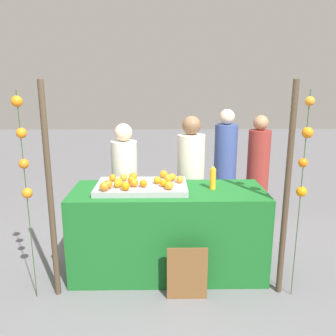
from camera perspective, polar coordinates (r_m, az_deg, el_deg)
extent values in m
plane|color=slate|center=(4.06, 0.04, -16.33)|extent=(24.00, 24.00, 0.00)
cube|color=#196023|center=(3.84, 0.04, -10.27)|extent=(2.04, 0.78, 0.94)
cube|color=#9EA0A5|center=(3.69, -4.34, -3.06)|extent=(0.95, 0.58, 0.06)
sphere|color=orange|center=(3.67, -1.75, -2.01)|extent=(0.08, 0.08, 0.08)
sphere|color=orange|center=(3.64, -8.07, -2.27)|extent=(0.08, 0.08, 0.08)
sphere|color=orange|center=(3.55, -9.83, -2.66)|extent=(0.09, 0.09, 0.09)
sphere|color=orange|center=(3.69, -6.05, -1.98)|extent=(0.08, 0.08, 0.08)
sphere|color=orange|center=(3.89, -0.70, -1.01)|extent=(0.09, 0.09, 0.09)
sphere|color=orange|center=(3.80, -7.27, -1.56)|extent=(0.08, 0.08, 0.08)
sphere|color=orange|center=(3.57, -0.74, -2.49)|extent=(0.08, 0.08, 0.08)
sphere|color=orange|center=(3.57, -4.07, -2.52)|extent=(0.08, 0.08, 0.08)
sphere|color=orange|center=(3.78, 0.71, -1.50)|extent=(0.08, 0.08, 0.08)
sphere|color=orange|center=(3.49, -10.44, -3.01)|extent=(0.09, 0.09, 0.09)
sphere|color=orange|center=(3.47, -6.98, -2.98)|extent=(0.09, 0.09, 0.09)
sphere|color=orange|center=(3.81, -9.06, -1.59)|extent=(0.08, 0.08, 0.08)
sphere|color=orange|center=(3.47, 0.19, -2.90)|extent=(0.08, 0.08, 0.08)
sphere|color=orange|center=(3.81, -5.74, -1.42)|extent=(0.09, 0.09, 0.09)
sphere|color=orange|center=(3.58, -5.58, -2.39)|extent=(0.09, 0.09, 0.09)
sphere|color=orange|center=(3.72, -0.03, -1.73)|extent=(0.08, 0.08, 0.08)
sphere|color=orange|center=(3.70, 1.98, -1.87)|extent=(0.08, 0.08, 0.08)
sphere|color=orange|center=(3.57, -8.21, -2.54)|extent=(0.08, 0.08, 0.08)
cylinder|color=orange|center=(3.70, 7.36, -1.78)|extent=(0.06, 0.06, 0.22)
cylinder|color=yellow|center=(3.67, 7.41, 0.02)|extent=(0.04, 0.04, 0.02)
cube|color=brown|center=(3.47, 3.16, -17.01)|extent=(0.39, 0.01, 0.55)
cube|color=black|center=(3.48, 3.15, -16.89)|extent=(0.36, 0.02, 0.52)
cylinder|color=beige|center=(4.37, -7.01, -4.43)|extent=(0.31, 0.31, 1.36)
sphere|color=beige|center=(4.19, -7.33, 5.81)|extent=(0.21, 0.21, 0.21)
cylinder|color=beige|center=(4.32, 3.70, -3.98)|extent=(0.33, 0.33, 1.43)
sphere|color=brown|center=(4.15, 3.88, 6.99)|extent=(0.22, 0.22, 0.22)
cylinder|color=#384C8C|center=(5.31, 9.29, -0.70)|extent=(0.33, 0.33, 1.44)
sphere|color=beige|center=(5.17, 9.65, 8.28)|extent=(0.23, 0.23, 0.23)
cylinder|color=maroon|center=(5.30, 14.44, -1.38)|extent=(0.32, 0.32, 1.38)
sphere|color=#A87A59|center=(5.15, 14.97, 7.19)|extent=(0.21, 0.21, 0.21)
cylinder|color=#473828|center=(3.40, -18.77, -4.11)|extent=(0.06, 0.06, 2.07)
cylinder|color=#473828|center=(3.44, 18.88, -3.92)|extent=(0.06, 0.06, 2.07)
cylinder|color=#2D4C23|center=(3.44, -22.07, -4.96)|extent=(0.01, 0.01, 1.98)
sphere|color=orange|center=(3.28, -23.54, 9.99)|extent=(0.10, 0.10, 0.10)
sphere|color=orange|center=(3.30, -22.89, 5.31)|extent=(0.09, 0.09, 0.09)
sphere|color=orange|center=(3.34, -22.55, 0.65)|extent=(0.09, 0.09, 0.09)
sphere|color=orange|center=(3.41, -22.07, -3.82)|extent=(0.10, 0.10, 0.10)
cylinder|color=#2D4C23|center=(3.44, 20.83, -4.83)|extent=(0.01, 0.01, 1.98)
sphere|color=orange|center=(3.27, 22.23, 10.11)|extent=(0.08, 0.08, 0.08)
sphere|color=orange|center=(3.31, 21.90, 5.40)|extent=(0.10, 0.10, 0.10)
sphere|color=orange|center=(3.35, 21.24, 0.82)|extent=(0.08, 0.08, 0.08)
sphere|color=orange|center=(3.43, 21.02, -3.62)|extent=(0.10, 0.10, 0.10)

